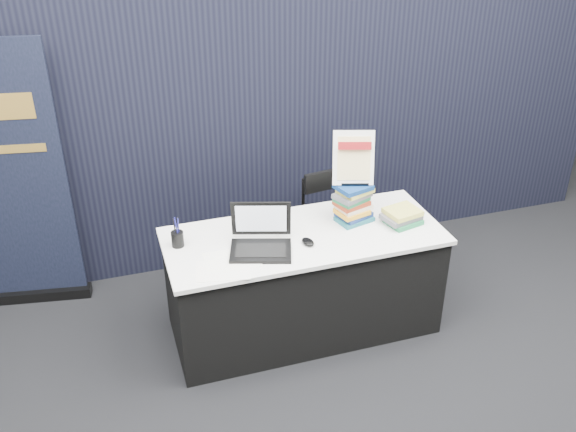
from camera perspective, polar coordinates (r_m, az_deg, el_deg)
The scene contains 14 objects.
floor at distance 4.18m, azimuth 3.84°, elevation -14.23°, with size 8.00×8.00×0.00m, color black.
drape_partition at distance 4.85m, azimuth -2.60°, elevation 9.07°, with size 6.00×0.08×2.40m, color black.
display_table at distance 4.34m, azimuth 1.38°, elevation -5.86°, with size 1.80×0.75×0.75m.
laptop at distance 3.96m, azimuth -2.65°, elevation -2.08°, with size 0.43×0.40×0.28m.
mouse at distance 4.02m, azimuth 1.78°, elevation -2.31°, with size 0.07×0.11×0.03m, color black.
brochure_left at distance 3.80m, azimuth -5.81°, elevation -4.81°, with size 0.32×0.22×0.00m, color white.
brochure_mid at distance 3.89m, azimuth -5.01°, elevation -3.89°, with size 0.33×0.24×0.00m, color white.
brochure_right at distance 3.99m, azimuth -2.00°, elevation -2.89°, with size 0.29×0.20×0.00m, color silver.
pen_cup at distance 4.05m, azimuth -9.79°, elevation -2.03°, with size 0.08×0.08×0.10m, color black.
book_stack_tall at distance 4.25m, azimuth 5.80°, elevation 1.17°, with size 0.26×0.23×0.27m.
book_stack_short at distance 4.30m, azimuth 10.16°, elevation -0.04°, with size 0.25×0.21×0.10m.
info_sign at distance 4.14m, azimuth 5.84°, elevation 5.09°, with size 0.28×0.18×0.36m.
pullup_banner at distance 4.76m, azimuth -23.35°, elevation 1.63°, with size 0.82×0.23×1.93m.
stacking_chair at distance 4.75m, azimuth 4.08°, elevation -0.94°, with size 0.45×0.46×0.88m.
Camera 1 is at (-1.18, -2.79, 2.88)m, focal length 40.00 mm.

